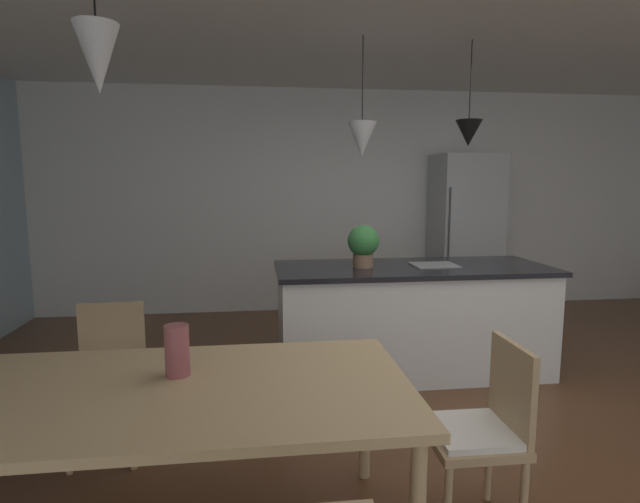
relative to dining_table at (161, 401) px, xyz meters
The scene contains 12 objects.
ground_plane 2.13m from the dining_table, 25.56° to the left, with size 10.00×8.40×0.04m, color brown.
wall_back_kitchen 4.56m from the dining_table, 66.24° to the left, with size 10.00×0.12×2.70m, color white.
dining_table is the anchor object (origin of this frame).
chair_kitchen_end 1.43m from the dining_table, ahead, with size 0.41×0.41×0.87m.
chair_far_left 1.03m from the dining_table, 117.91° to the left, with size 0.41×0.41×0.87m.
kitchen_island 2.54m from the dining_table, 48.47° to the left, with size 2.25×0.90×0.91m.
refrigerator 4.74m from the dining_table, 51.93° to the left, with size 0.75×0.67×1.92m.
pendant_over_table 1.38m from the dining_table, 169.13° to the left, with size 0.17×0.17×0.78m.
pendant_over_island_main 2.58m from the dining_table, 56.79° to the left, with size 0.23×0.23×0.92m.
pendant_over_island_aux 3.12m from the dining_table, 41.85° to the left, with size 0.21×0.21×0.83m.
potted_plant_on_island 2.31m from the dining_table, 56.36° to the left, with size 0.26×0.26×0.34m.
vase_on_dining_table 0.22m from the dining_table, 68.14° to the left, with size 0.11×0.11×0.23m.
Camera 1 is at (-1.41, -2.90, 1.58)m, focal length 27.97 mm.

